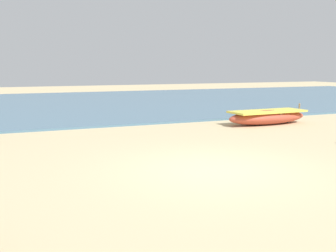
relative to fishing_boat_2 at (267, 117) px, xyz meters
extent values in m
plane|color=#CCB789|center=(-5.35, -5.36, -0.29)|extent=(80.00, 80.00, 0.00)
cube|color=slate|center=(-5.35, 11.63, -0.25)|extent=(60.00, 20.00, 0.08)
ellipsoid|color=#B74733|center=(0.00, 0.00, -0.02)|extent=(3.51, 1.24, 0.54)
cube|color=#EAD84C|center=(0.00, 0.00, 0.21)|extent=(3.09, 1.20, 0.07)
cube|color=olive|center=(0.26, 0.01, 0.13)|extent=(0.16, 0.95, 0.04)
cylinder|color=olive|center=(1.59, 0.06, 0.35)|extent=(0.06, 0.06, 0.20)
camera|label=1|loc=(-9.72, -12.79, 1.91)|focal=43.72mm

